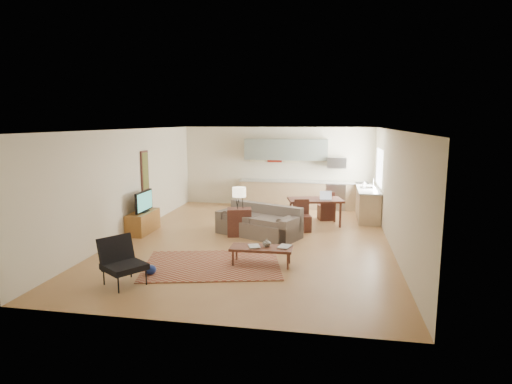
% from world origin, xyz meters
% --- Properties ---
extents(room, '(9.00, 9.00, 9.00)m').
position_xyz_m(room, '(0.00, 0.00, 1.35)').
color(room, '#9F6E40').
rests_on(room, ground).
extents(kitchen_counter_back, '(4.26, 0.64, 0.92)m').
position_xyz_m(kitchen_counter_back, '(0.90, 4.18, 0.46)').
color(kitchen_counter_back, tan).
rests_on(kitchen_counter_back, ground).
extents(kitchen_counter_right, '(0.64, 2.26, 0.92)m').
position_xyz_m(kitchen_counter_right, '(2.93, 3.00, 0.46)').
color(kitchen_counter_right, tan).
rests_on(kitchen_counter_right, ground).
extents(kitchen_range, '(0.62, 0.62, 0.90)m').
position_xyz_m(kitchen_range, '(2.00, 4.18, 0.45)').
color(kitchen_range, '#A5A8AD').
rests_on(kitchen_range, ground).
extents(kitchen_microwave, '(0.62, 0.40, 0.35)m').
position_xyz_m(kitchen_microwave, '(2.00, 4.20, 1.55)').
color(kitchen_microwave, '#A5A8AD').
rests_on(kitchen_microwave, room).
extents(upper_cabinets, '(2.80, 0.34, 0.70)m').
position_xyz_m(upper_cabinets, '(0.30, 4.33, 1.95)').
color(upper_cabinets, slate).
rests_on(upper_cabinets, room).
extents(window_right, '(0.02, 1.40, 1.05)m').
position_xyz_m(window_right, '(3.23, 3.00, 1.55)').
color(window_right, white).
rests_on(window_right, room).
extents(wall_art_left, '(0.06, 0.42, 1.10)m').
position_xyz_m(wall_art_left, '(-3.21, 0.90, 1.55)').
color(wall_art_left, olive).
rests_on(wall_art_left, room).
extents(triptych, '(1.70, 0.04, 0.50)m').
position_xyz_m(triptych, '(-0.10, 4.47, 1.75)').
color(triptych, '#FBF5C7').
rests_on(triptych, room).
extents(rug, '(3.07, 2.44, 0.02)m').
position_xyz_m(rug, '(-0.49, -2.01, 0.01)').
color(rug, maroon).
rests_on(rug, floor).
extents(sofa, '(2.44, 1.80, 0.78)m').
position_xyz_m(sofa, '(0.04, 0.41, 0.39)').
color(sofa, '#655950').
rests_on(sofa, floor).
extents(coffee_table, '(1.28, 0.52, 0.38)m').
position_xyz_m(coffee_table, '(0.49, -1.81, 0.19)').
color(coffee_table, '#512A1D').
rests_on(coffee_table, floor).
extents(book_a, '(0.40, 0.43, 0.03)m').
position_xyz_m(book_a, '(0.24, -1.86, 0.39)').
color(book_a, maroon).
rests_on(book_a, coffee_table).
extents(book_b, '(0.36, 0.41, 0.02)m').
position_xyz_m(book_b, '(0.84, -1.70, 0.39)').
color(book_b, navy).
rests_on(book_b, coffee_table).
extents(vase, '(0.17, 0.17, 0.17)m').
position_xyz_m(vase, '(0.59, -1.76, 0.46)').
color(vase, black).
rests_on(vase, coffee_table).
extents(armchair, '(1.04, 1.04, 0.86)m').
position_xyz_m(armchair, '(-1.74, -3.30, 0.43)').
color(armchair, black).
rests_on(armchair, floor).
extents(tv_credenza, '(0.46, 1.20, 0.55)m').
position_xyz_m(tv_credenza, '(-3.00, 0.20, 0.28)').
color(tv_credenza, brown).
rests_on(tv_credenza, floor).
extents(tv, '(0.09, 0.92, 0.55)m').
position_xyz_m(tv, '(-2.96, 0.20, 0.83)').
color(tv, black).
rests_on(tv, tv_credenza).
extents(console_table, '(0.68, 0.53, 0.71)m').
position_xyz_m(console_table, '(-0.44, 0.33, 0.35)').
color(console_table, '#3D1F19').
rests_on(console_table, floor).
extents(table_lamp, '(0.42, 0.42, 0.56)m').
position_xyz_m(table_lamp, '(-0.44, 0.33, 0.99)').
color(table_lamp, beige).
rests_on(table_lamp, console_table).
extents(dining_table, '(1.64, 1.17, 0.75)m').
position_xyz_m(dining_table, '(1.41, 1.80, 0.38)').
color(dining_table, '#3D1F19').
rests_on(dining_table, floor).
extents(dining_chair_near, '(0.49, 0.51, 0.83)m').
position_xyz_m(dining_chair_near, '(1.13, 1.07, 0.42)').
color(dining_chair_near, '#3D1F19').
rests_on(dining_chair_near, floor).
extents(dining_chair_far, '(0.52, 0.53, 0.86)m').
position_xyz_m(dining_chair_far, '(1.70, 2.53, 0.43)').
color(dining_chair_far, '#3D1F19').
rests_on(dining_chair_far, floor).
extents(laptop, '(0.34, 0.27, 0.24)m').
position_xyz_m(laptop, '(1.71, 1.70, 0.87)').
color(laptop, '#A5A8AD').
rests_on(laptop, dining_table).
extents(soap_bottle, '(0.10, 0.10, 0.19)m').
position_xyz_m(soap_bottle, '(2.83, 3.12, 1.02)').
color(soap_bottle, '#FBF5C7').
rests_on(soap_bottle, kitchen_counter_right).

